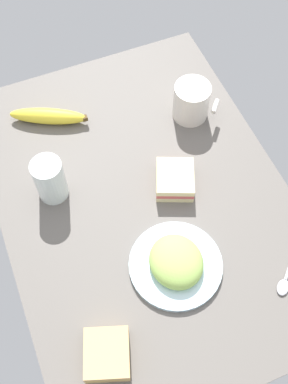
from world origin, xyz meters
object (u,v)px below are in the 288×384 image
glass_of_milk (51,181)px  banana (48,116)px  coffee_mug_black (191,101)px  sandwich_main (107,354)px  plate_of_food (174,264)px  sandwich_side (175,180)px  spoon (286,279)px

glass_of_milk → banana: 20.88cm
coffee_mug_black → sandwich_main: bearing=-39.7°
plate_of_food → sandwich_side: size_ratio=1.65×
coffee_mug_black → spoon: 47.13cm
plate_of_food → spoon: (11.25, 20.40, -1.46)cm
plate_of_food → sandwich_side: (-18.25, 8.34, 0.36)cm
sandwich_main → plate_of_food: bearing=121.8°
glass_of_milk → spoon: glass_of_milk is taller
sandwich_side → sandwich_main: bearing=-42.3°
sandwich_side → banana: (-28.62, -21.40, -0.22)cm
plate_of_food → sandwich_main: size_ratio=1.70×
plate_of_food → banana: plate_of_food is taller
coffee_mug_black → banana: coffee_mug_black is taller
banana → glass_of_milk: bearing=-13.8°
sandwich_main → banana: size_ratio=0.61×
banana → coffee_mug_black: bearing=71.5°
coffee_mug_black → banana: size_ratio=0.56×
plate_of_food → spoon: plate_of_food is taller
glass_of_milk → coffee_mug_black: bearing=103.0°
glass_of_milk → banana: (-20.08, 4.92, -2.93)cm
sandwich_main → coffee_mug_black: bearing=140.3°
sandwich_main → spoon: sandwich_main is taller
glass_of_milk → spoon: bearing=45.3°
coffee_mug_black → plate_of_food: bearing=-29.8°
coffee_mug_black → spoon: coffee_mug_black is taller
sandwich_side → spoon: bearing=22.2°
sandwich_main → banana: (-58.62, 5.92, -0.22)cm
plate_of_food → sandwich_main: bearing=-58.2°
sandwich_side → banana: bearing=-143.2°
coffee_mug_black → glass_of_milk: glass_of_milk is taller
plate_of_food → glass_of_milk: 32.41cm
coffee_mug_black → sandwich_side: 21.35cm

